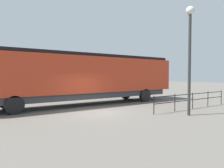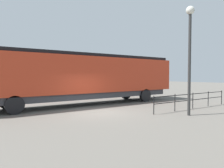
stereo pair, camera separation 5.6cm
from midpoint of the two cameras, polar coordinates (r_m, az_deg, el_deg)
The scene contains 4 objects.
ground_plane at distance 13.38m, azimuth -3.10°, elevation -7.49°, with size 120.00×120.00×0.00m, color #666059.
locomotive at distance 16.99m, azimuth -5.61°, elevation 2.04°, with size 2.92×16.43×3.90m.
lamp_post at distance 13.04m, azimuth 20.02°, elevation 10.32°, with size 0.47×0.47×6.14m.
platform_fence at distance 15.75m, azimuth 20.72°, elevation -3.55°, with size 0.05×7.67×1.09m.
Camera 2 is at (11.14, -7.05, 2.27)m, focal length 34.52 mm.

